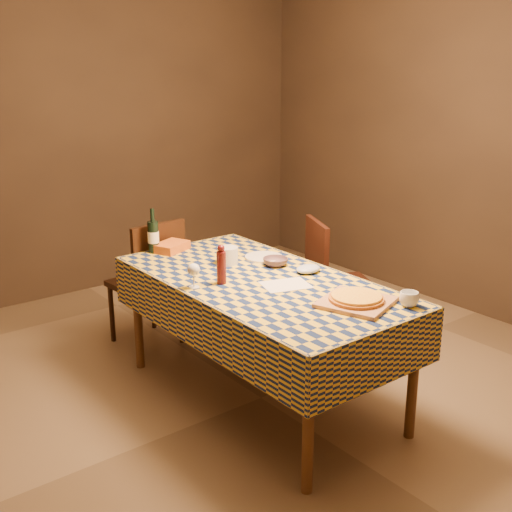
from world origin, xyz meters
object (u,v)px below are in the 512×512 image
object	(u,v)px
dining_table	(261,292)
chair_right	(331,277)
chair_far	(151,277)
cutting_board	(356,302)
bowl	(275,262)
wine_bottle	(153,236)
white_plate	(264,257)
pizza	(356,298)

from	to	relation	value
dining_table	chair_right	size ratio (longest dim) A/B	1.98
dining_table	chair_far	distance (m)	1.10
dining_table	cutting_board	distance (m)	0.63
bowl	dining_table	bearing A→B (deg)	-146.97
bowl	wine_bottle	bearing A→B (deg)	122.24
chair_right	dining_table	bearing A→B (deg)	-161.14
dining_table	white_plate	xyz separation A→B (m)	(0.27, 0.31, 0.08)
bowl	wine_bottle	world-z (taller)	wine_bottle
bowl	white_plate	world-z (taller)	bowl
pizza	bowl	xyz separation A→B (m)	(0.09, 0.76, -0.01)
dining_table	wine_bottle	size ratio (longest dim) A/B	6.24
dining_table	cutting_board	bearing A→B (deg)	-76.52
wine_bottle	chair_right	size ratio (longest dim) A/B	0.32
white_plate	chair_far	xyz separation A→B (m)	(-0.41, 0.76, -0.25)
dining_table	wine_bottle	bearing A→B (deg)	104.21
chair_far	wine_bottle	bearing A→B (deg)	-111.06
dining_table	pizza	bearing A→B (deg)	-76.52
cutting_board	chair_right	xyz separation A→B (m)	(0.72, 0.91, -0.26)
wine_bottle	cutting_board	bearing A→B (deg)	-76.09
dining_table	chair_right	world-z (taller)	chair_right
dining_table	bowl	world-z (taller)	bowl
pizza	wine_bottle	world-z (taller)	wine_bottle
pizza	chair_right	world-z (taller)	chair_right
pizza	chair_far	size ratio (longest dim) A/B	0.39
bowl	chair_far	size ratio (longest dim) A/B	0.17
bowl	wine_bottle	xyz separation A→B (m)	(-0.45, 0.71, 0.09)
white_plate	wine_bottle	bearing A→B (deg)	131.64
cutting_board	white_plate	size ratio (longest dim) A/B	1.41
chair_right	wine_bottle	bearing A→B (deg)	152.53
wine_bottle	chair_far	bearing A→B (deg)	68.94
bowl	chair_right	distance (m)	0.71
dining_table	chair_right	distance (m)	0.93
dining_table	cutting_board	xyz separation A→B (m)	(0.15, -0.61, 0.09)
bowl	pizza	bearing A→B (deg)	-96.40
pizza	bowl	size ratio (longest dim) A/B	2.32
pizza	wine_bottle	bearing A→B (deg)	103.91
wine_bottle	white_plate	size ratio (longest dim) A/B	1.22
dining_table	chair_far	world-z (taller)	chair_far
dining_table	chair_far	bearing A→B (deg)	97.20
bowl	chair_right	size ratio (longest dim) A/B	0.17
bowl	chair_right	bearing A→B (deg)	12.95
pizza	chair_far	world-z (taller)	chair_far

